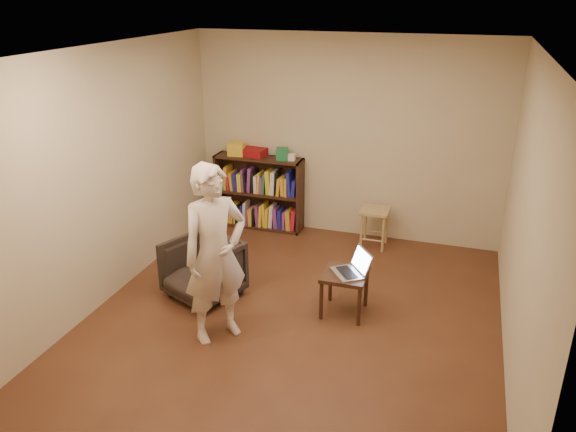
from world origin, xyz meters
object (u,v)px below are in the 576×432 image
(stool, at_px, (375,216))
(armchair, at_px, (203,269))
(bookshelf, at_px, (260,196))
(person, at_px, (215,255))
(side_table, at_px, (345,280))
(laptop, at_px, (353,268))

(stool, xyz_separation_m, armchair, (-1.52, -1.82, -0.09))
(bookshelf, bearing_deg, person, -77.88)
(person, bearing_deg, bookshelf, 50.99)
(armchair, distance_m, side_table, 1.51)
(bookshelf, distance_m, armchair, 1.98)
(laptop, relative_size, person, 0.27)
(side_table, bearing_deg, stool, 89.56)
(bookshelf, xyz_separation_m, person, (0.56, -2.60, 0.42))
(bookshelf, height_order, side_table, bookshelf)
(stool, height_order, armchair, armchair)
(laptop, bearing_deg, armchair, -120.38)
(armchair, xyz_separation_m, laptop, (1.58, 0.16, 0.19))
(armchair, bearing_deg, person, -29.98)
(bookshelf, xyz_separation_m, laptop, (1.67, -1.82, 0.07))
(side_table, bearing_deg, laptop, 18.25)
(armchair, distance_m, person, 0.94)
(stool, distance_m, laptop, 1.66)
(stool, distance_m, person, 2.70)
(bookshelf, relative_size, side_table, 2.67)
(stool, distance_m, armchair, 2.37)
(side_table, xyz_separation_m, laptop, (0.07, 0.02, 0.13))
(stool, relative_size, side_table, 1.12)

